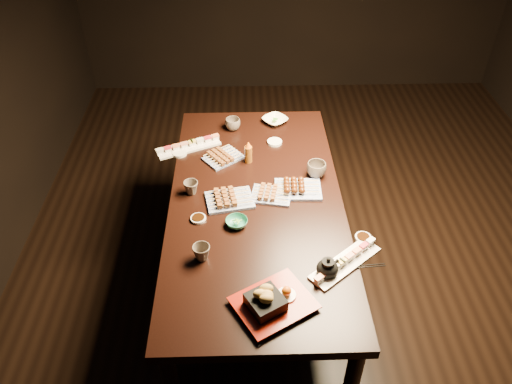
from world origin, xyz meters
TOP-DOWN VIEW (x-y plane):
  - ground at (0.00, 0.00)m, footprint 5.00×5.00m
  - dining_table at (-0.43, -0.20)m, footprint 1.38×1.98m
  - sushi_platter_near at (-0.05, -0.65)m, footprint 0.36×0.32m
  - sushi_platter_far at (-0.82, 0.30)m, footprint 0.39×0.25m
  - yakitori_plate_center at (-0.57, -0.19)m, footprint 0.27×0.22m
  - yakitori_plate_right at (-0.35, -0.16)m, footprint 0.23×0.19m
  - yakitori_plate_left at (-0.61, 0.18)m, footprint 0.25×0.24m
  - tsukune_plate at (-0.21, -0.12)m, footprint 0.25×0.19m
  - edamame_bowl_green at (-0.54, -0.38)m, footprint 0.14×0.14m
  - edamame_bowl_cream at (-0.29, 0.57)m, footprint 0.21×0.21m
  - tempura_tray at (-0.38, -0.87)m, footprint 0.39×0.37m
  - teacup_near_left at (-0.69, -0.59)m, footprint 0.10×0.10m
  - teacup_mid_right at (-0.10, 0.01)m, footprint 0.14×0.14m
  - teacup_far_left at (-0.77, -0.12)m, footprint 0.10×0.10m
  - teacup_far_right at (-0.56, 0.50)m, footprint 0.13×0.13m
  - teapot at (-0.14, -0.70)m, footprint 0.16×0.16m
  - condiment_bottle at (-0.47, 0.15)m, footprint 0.05×0.05m
  - sauce_dish_west at (-0.73, -0.33)m, footprint 0.11×0.11m
  - sauce_dish_east at (-0.31, 0.34)m, footprint 0.12×0.12m
  - sauce_dish_se at (0.07, -0.49)m, footprint 0.10×0.10m
  - sauce_dish_nw at (-0.87, 0.24)m, footprint 0.11×0.11m
  - chopsticks_near at (-0.39, -0.98)m, footprint 0.14×0.18m
  - chopsticks_se at (0.03, -0.67)m, footprint 0.20×0.03m

SIDE VIEW (x-z plane):
  - ground at x=0.00m, z-range 0.00..0.00m
  - dining_table at x=-0.43m, z-range 0.00..0.75m
  - chopsticks_se at x=0.03m, z-range 0.75..0.76m
  - chopsticks_near at x=-0.39m, z-range 0.75..0.76m
  - sauce_dish_se at x=0.07m, z-range 0.75..0.76m
  - sauce_dish_west at x=-0.73m, z-range 0.75..0.76m
  - sauce_dish_nw at x=-0.87m, z-range 0.75..0.77m
  - sauce_dish_east at x=-0.31m, z-range 0.75..0.77m
  - edamame_bowl_green at x=-0.54m, z-range 0.75..0.78m
  - edamame_bowl_cream at x=-0.29m, z-range 0.75..0.79m
  - sushi_platter_near at x=-0.05m, z-range 0.75..0.80m
  - sushi_platter_far at x=-0.82m, z-range 0.75..0.80m
  - yakitori_plate_left at x=-0.61m, z-range 0.75..0.80m
  - yakitori_plate_right at x=-0.35m, z-range 0.75..0.80m
  - yakitori_plate_center at x=-0.57m, z-range 0.75..0.81m
  - tsukune_plate at x=-0.21m, z-range 0.75..0.81m
  - teacup_far_left at x=-0.77m, z-range 0.75..0.82m
  - teacup_far_right at x=-0.56m, z-range 0.75..0.82m
  - teacup_near_left at x=-0.69m, z-range 0.75..0.83m
  - teacup_mid_right at x=-0.10m, z-range 0.75..0.84m
  - teapot at x=-0.14m, z-range 0.75..0.85m
  - tempura_tray at x=-0.38m, z-range 0.75..0.86m
  - condiment_bottle at x=-0.47m, z-range 0.75..0.89m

